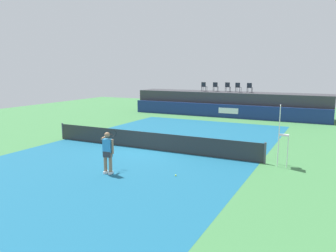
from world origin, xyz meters
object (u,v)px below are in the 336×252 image
object	(u,v)px
spectator_chair_right	(238,87)
spectator_chair_far_right	(250,87)
net_post_near	(63,131)
tennis_player	(108,151)
tennis_ball	(176,175)
spectator_chair_left	(216,86)
spectator_chair_center	(228,87)
spectator_chair_far_left	(204,86)
umpire_chair	(281,131)
net_post_far	(265,153)

from	to	relation	value
spectator_chair_right	spectator_chair_far_right	distance (m)	1.11
net_post_near	spectator_chair_far_right	bearing A→B (deg)	61.79
spectator_chair_far_right	tennis_player	distance (m)	19.70
spectator_chair_right	net_post_near	world-z (taller)	spectator_chair_right
spectator_chair_far_right	tennis_ball	xyz separation A→B (m)	(1.38, -18.65, -2.66)
net_post_near	tennis_ball	world-z (taller)	net_post_near
spectator_chair_left	spectator_chair_far_right	distance (m)	3.27
net_post_near	spectator_chair_right	bearing A→B (deg)	65.34
spectator_chair_center	spectator_chair_right	bearing A→B (deg)	-8.72
net_post_near	spectator_chair_far_left	bearing A→B (deg)	75.79
tennis_player	net_post_near	bearing A→B (deg)	146.90
spectator_chair_right	umpire_chair	xyz separation A→B (m)	(6.05, -15.30, -1.11)
umpire_chair	net_post_far	xyz separation A→B (m)	(-0.67, 0.01, -1.09)
umpire_chair	tennis_ball	distance (m)	5.23
spectator_chair_far_left	umpire_chair	size ratio (longest dim) A/B	0.32
spectator_chair_center	spectator_chair_far_right	bearing A→B (deg)	-8.23
spectator_chair_far_right	spectator_chair_right	bearing A→B (deg)	172.24
umpire_chair	tennis_player	xyz separation A→B (m)	(-6.26, -4.43, -0.63)
spectator_chair_right	net_post_far	bearing A→B (deg)	-70.60
net_post_far	tennis_ball	xyz separation A→B (m)	(-2.90, -3.51, -0.46)
spectator_chair_far_right	net_post_far	xyz separation A→B (m)	(4.28, -15.14, -2.19)
spectator_chair_center	net_post_far	size ratio (longest dim) A/B	0.89
net_post_far	tennis_ball	world-z (taller)	net_post_far
spectator_chair_far_left	net_post_far	size ratio (longest dim) A/B	0.89
umpire_chair	net_post_near	size ratio (longest dim) A/B	2.76
spectator_chair_right	tennis_player	size ratio (longest dim) A/B	0.50
spectator_chair_center	net_post_far	bearing A→B (deg)	-67.43
spectator_chair_left	net_post_far	world-z (taller)	spectator_chair_left
spectator_chair_far_left	spectator_chair_right	size ratio (longest dim) A/B	1.00
spectator_chair_far_left	spectator_chair_right	xyz separation A→B (m)	(3.23, 0.35, 0.00)
umpire_chair	net_post_near	bearing A→B (deg)	179.95
spectator_chair_far_left	tennis_ball	world-z (taller)	spectator_chair_far_left
spectator_chair_right	tennis_ball	size ratio (longest dim) A/B	13.06
spectator_chair_center	tennis_ball	xyz separation A→B (m)	(3.52, -18.96, -2.66)
umpire_chair	spectator_chair_center	bearing A→B (deg)	114.63
spectator_chair_far_left	net_post_near	size ratio (longest dim) A/B	0.89
spectator_chair_center	net_post_near	world-z (taller)	spectator_chair_center
spectator_chair_left	spectator_chair_far_left	bearing A→B (deg)	-166.15
spectator_chair_center	tennis_player	size ratio (longest dim) A/B	0.50
spectator_chair_far_right	tennis_ball	distance (m)	18.89
tennis_player	spectator_chair_center	bearing A→B (deg)	92.39
spectator_chair_far_left	umpire_chair	xyz separation A→B (m)	(9.28, -14.95, -1.11)
umpire_chair	net_post_far	size ratio (longest dim) A/B	2.76
spectator_chair_left	tennis_player	xyz separation A→B (m)	(1.96, -19.65, -1.73)
spectator_chair_center	umpire_chair	xyz separation A→B (m)	(7.09, -15.46, -1.11)
umpire_chair	net_post_near	distance (m)	13.11
net_post_near	net_post_far	size ratio (longest dim) A/B	1.00
spectator_chair_far_left	spectator_chair_right	world-z (taller)	same
tennis_player	spectator_chair_far_left	bearing A→B (deg)	98.87
spectator_chair_far_left	tennis_player	world-z (taller)	spectator_chair_far_left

